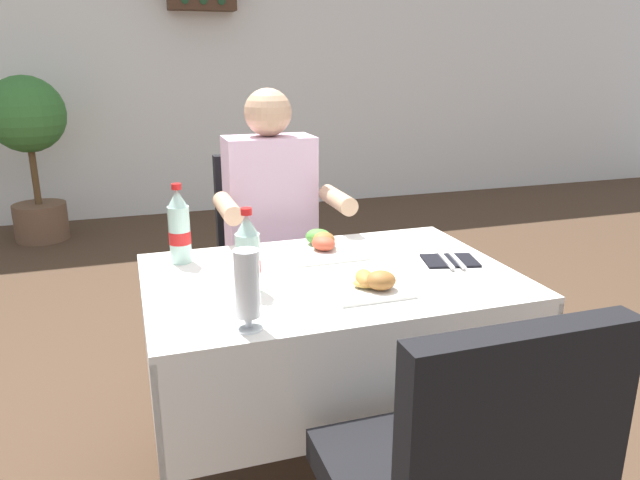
{
  "coord_description": "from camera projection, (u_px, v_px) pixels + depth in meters",
  "views": [
    {
      "loc": [
        -0.58,
        -1.71,
        1.37
      ],
      "look_at": [
        -0.01,
        0.02,
        0.81
      ],
      "focal_mm": 33.48,
      "sensor_mm": 36.0,
      "label": 1
    }
  ],
  "objects": [
    {
      "name": "back_wall",
      "position": [
        184.0,
        38.0,
        5.18
      ],
      "size": [
        11.0,
        0.12,
        3.07
      ],
      "primitive_type": "cube",
      "color": "white",
      "rests_on": "ground"
    },
    {
      "name": "seated_diner_far",
      "position": [
        274.0,
        226.0,
        2.44
      ],
      "size": [
        0.5,
        0.46,
        1.26
      ],
      "color": "#282D42",
      "rests_on": "ground"
    },
    {
      "name": "cola_bottle_primary",
      "position": [
        179.0,
        228.0,
        1.91
      ],
      "size": [
        0.07,
        0.07,
        0.26
      ],
      "color": "silver",
      "rests_on": "main_dining_table"
    },
    {
      "name": "plate_near_camera",
      "position": [
        370.0,
        283.0,
        1.7
      ],
      "size": [
        0.22,
        0.22,
        0.07
      ],
      "color": "white",
      "rests_on": "main_dining_table"
    },
    {
      "name": "chair_far_diner_seat",
      "position": [
        272.0,
        254.0,
        2.59
      ],
      "size": [
        0.44,
        0.5,
        0.97
      ],
      "color": "black",
      "rests_on": "ground"
    },
    {
      "name": "beer_glass_left",
      "position": [
        247.0,
        290.0,
        1.43
      ],
      "size": [
        0.07,
        0.07,
        0.2
      ],
      "color": "white",
      "rests_on": "main_dining_table"
    },
    {
      "name": "main_dining_table",
      "position": [
        330.0,
        326.0,
        1.89
      ],
      "size": [
        1.12,
        0.76,
        0.73
      ],
      "color": "white",
      "rests_on": "ground"
    },
    {
      "name": "plate_far_diner",
      "position": [
        322.0,
        244.0,
        2.05
      ],
      "size": [
        0.25,
        0.25,
        0.07
      ],
      "color": "white",
      "rests_on": "main_dining_table"
    },
    {
      "name": "potted_plant_corner",
      "position": [
        29.0,
        136.0,
        4.48
      ],
      "size": [
        0.57,
        0.57,
        1.26
      ],
      "color": "brown",
      "rests_on": "ground"
    },
    {
      "name": "ground_plane",
      "position": [
        325.0,
        460.0,
        2.12
      ],
      "size": [
        11.0,
        11.0,
        0.0
      ],
      "primitive_type": "plane",
      "color": "#473323"
    },
    {
      "name": "napkin_cutlery_set",
      "position": [
        450.0,
        260.0,
        1.94
      ],
      "size": [
        0.2,
        0.2,
        0.01
      ],
      "color": "black",
      "rests_on": "main_dining_table"
    },
    {
      "name": "cola_bottle_secondary",
      "position": [
        248.0,
        256.0,
        1.67
      ],
      "size": [
        0.07,
        0.07,
        0.24
      ],
      "color": "silver",
      "rests_on": "main_dining_table"
    }
  ]
}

